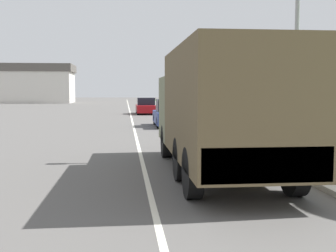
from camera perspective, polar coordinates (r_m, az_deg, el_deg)
The scene contains 9 objects.
ground_plane at distance 40.47m, azimuth -5.16°, elevation 1.83°, with size 180.00×180.00×0.00m, color #565451.
lane_centre_stripe at distance 40.47m, azimuth -5.16°, elevation 1.83°, with size 0.12×120.00×0.00m.
sidewalk_right at distance 40.78m, azimuth 1.18°, elevation 1.95°, with size 1.80×120.00×0.12m.
grass_strip_right at distance 41.55m, azimuth 7.22°, elevation 1.90°, with size 7.00×120.00×0.02m.
military_truck at distance 10.51m, azimuth 6.94°, elevation 2.52°, with size 2.35×7.70×3.07m.
car_nearest_ahead at distance 24.73m, azimuth 0.38°, elevation 1.61°, with size 1.86×4.13×1.59m.
car_second_ahead at distance 37.99m, azimuth -3.00°, elevation 2.64°, with size 1.75×4.51×1.46m.
lamp_post at distance 13.67m, azimuth 16.23°, elevation 13.00°, with size 1.69×0.24×6.62m.
building_distant at distance 76.16m, azimuth -18.75°, elevation 5.48°, with size 16.33×8.38×6.54m.
Camera 1 is at (-0.50, -0.42, 2.10)m, focal length 45.00 mm.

